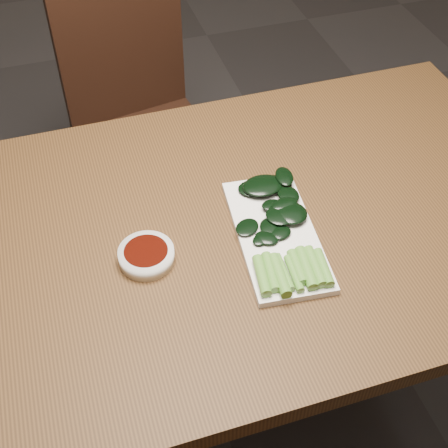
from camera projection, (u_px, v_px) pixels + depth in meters
The scene contains 6 objects.
ground at pixel (220, 412), 1.74m from camera, with size 6.00×6.00×0.00m, color #2C2929.
table at pixel (218, 251), 1.25m from camera, with size 1.40×0.80×0.75m.
chair_far at pixel (141, 119), 1.88m from camera, with size 0.44×0.44×0.89m.
sauce_bowl at pixel (146, 255), 1.13m from camera, with size 0.10×0.10×0.03m.
serving_plate at pixel (276, 235), 1.18m from camera, with size 0.18×0.32×0.01m.
gai_lan at pixel (281, 227), 1.17m from camera, with size 0.17×0.31×0.02m.
Camera 1 is at (-0.24, -0.80, 1.62)m, focal length 50.00 mm.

